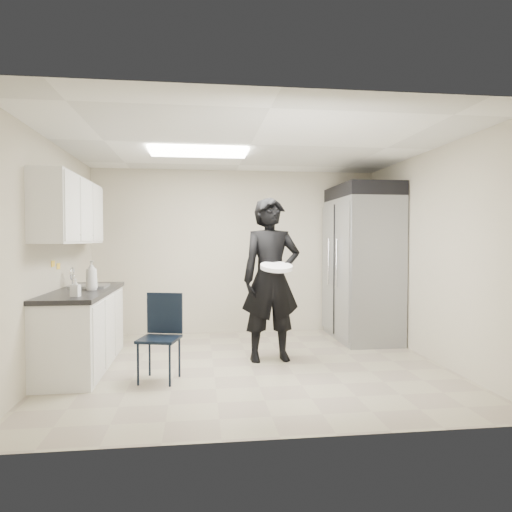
{
  "coord_description": "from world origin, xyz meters",
  "views": [
    {
      "loc": [
        -0.6,
        -5.3,
        1.49
      ],
      "look_at": [
        0.09,
        0.2,
        1.29
      ],
      "focal_mm": 32.0,
      "sensor_mm": 36.0,
      "label": 1
    }
  ],
  "objects": [
    {
      "name": "lower_counter",
      "position": [
        -1.95,
        0.2,
        0.43
      ],
      "size": [
        0.6,
        1.9,
        0.86
      ],
      "primitive_type": "cube",
      "color": "silver",
      "rests_on": "floor"
    },
    {
      "name": "upper_cabinets",
      "position": [
        -2.08,
        0.2,
        1.83
      ],
      "size": [
        0.35,
        1.8,
        0.75
      ],
      "primitive_type": "cube",
      "color": "silver",
      "rests_on": "left_wall"
    },
    {
      "name": "soap_bottle_a",
      "position": [
        -1.83,
        0.13,
        1.08
      ],
      "size": [
        0.18,
        0.18,
        0.34
      ],
      "primitive_type": "imported",
      "rotation": [
        0.0,
        0.0,
        0.57
      ],
      "color": "white",
      "rests_on": "countertop"
    },
    {
      "name": "soap_bottle_b",
      "position": [
        -1.85,
        -0.48,
        1.0
      ],
      "size": [
        0.1,
        0.1,
        0.18
      ],
      "primitive_type": "imported",
      "rotation": [
        0.0,
        0.0,
        -0.16
      ],
      "color": "#AAABB6",
      "rests_on": "countertop"
    },
    {
      "name": "back_wall",
      "position": [
        0.0,
        2.0,
        1.3
      ],
      "size": [
        4.5,
        0.0,
        4.5
      ],
      "primitive_type": "plane",
      "rotation": [
        1.57,
        0.0,
        0.0
      ],
      "color": "#BBB39B",
      "rests_on": "floor"
    },
    {
      "name": "faucet",
      "position": [
        -2.13,
        0.45,
        1.02
      ],
      "size": [
        0.02,
        0.02,
        0.24
      ],
      "primitive_type": "cylinder",
      "color": "silver",
      "rests_on": "countertop"
    },
    {
      "name": "bucket_lid",
      "position": [
        0.3,
        -0.02,
        1.17
      ],
      "size": [
        0.42,
        0.42,
        0.05
      ],
      "primitive_type": "cylinder",
      "rotation": [
        0.0,
        0.0,
        0.1
      ],
      "color": "silver",
      "rests_on": "man_tuxedo"
    },
    {
      "name": "man_tuxedo",
      "position": [
        0.28,
        0.23,
        1.0
      ],
      "size": [
        0.78,
        0.56,
        2.01
      ],
      "primitive_type": "imported",
      "rotation": [
        0.0,
        0.0,
        0.1
      ],
      "color": "black",
      "rests_on": "floor"
    },
    {
      "name": "ceiling",
      "position": [
        0.0,
        0.0,
        2.6
      ],
      "size": [
        4.5,
        4.5,
        0.0
      ],
      "primitive_type": "plane",
      "rotation": [
        3.14,
        0.0,
        0.0
      ],
      "color": "white",
      "rests_on": "back_wall"
    },
    {
      "name": "sink",
      "position": [
        -1.93,
        0.45,
        0.87
      ],
      "size": [
        0.42,
        0.4,
        0.14
      ],
      "primitive_type": "cube",
      "color": "gray",
      "rests_on": "countertop"
    },
    {
      "name": "fridge_compressor",
      "position": [
        1.83,
        1.27,
        2.2
      ],
      "size": [
        0.8,
        1.35,
        0.2
      ],
      "primitive_type": "cube",
      "color": "black",
      "rests_on": "commercial_fridge"
    },
    {
      "name": "floor",
      "position": [
        0.0,
        0.0,
        0.0
      ],
      "size": [
        4.5,
        4.5,
        0.0
      ],
      "primitive_type": "plane",
      "color": "tan",
      "rests_on": "ground"
    },
    {
      "name": "towel_dispenser",
      "position": [
        -2.14,
        1.35,
        1.62
      ],
      "size": [
        0.22,
        0.3,
        0.35
      ],
      "primitive_type": "cube",
      "color": "black",
      "rests_on": "left_wall"
    },
    {
      "name": "commercial_fridge",
      "position": [
        1.83,
        1.27,
        1.05
      ],
      "size": [
        0.8,
        1.35,
        2.1
      ],
      "primitive_type": "cube",
      "color": "gray",
      "rests_on": "floor"
    },
    {
      "name": "notice_sticker_right",
      "position": [
        -2.24,
        0.3,
        1.18
      ],
      "size": [
        0.0,
        0.12,
        0.07
      ],
      "primitive_type": "cube",
      "color": "yellow",
      "rests_on": "left_wall"
    },
    {
      "name": "notice_sticker_left",
      "position": [
        -2.24,
        0.1,
        1.22
      ],
      "size": [
        0.0,
        0.12,
        0.07
      ],
      "primitive_type": "cube",
      "color": "yellow",
      "rests_on": "left_wall"
    },
    {
      "name": "right_wall",
      "position": [
        2.25,
        0.0,
        1.3
      ],
      "size": [
        0.0,
        4.0,
        4.0
      ],
      "primitive_type": "plane",
      "rotation": [
        1.57,
        0.0,
        -1.57
      ],
      "color": "#BBB39B",
      "rests_on": "floor"
    },
    {
      "name": "left_wall",
      "position": [
        -2.25,
        0.0,
        1.3
      ],
      "size": [
        0.0,
        4.0,
        4.0
      ],
      "primitive_type": "plane",
      "rotation": [
        1.57,
        0.0,
        1.57
      ],
      "color": "#BBB39B",
      "rests_on": "floor"
    },
    {
      "name": "ceiling_panel",
      "position": [
        -0.6,
        0.4,
        2.57
      ],
      "size": [
        1.2,
        0.6,
        0.02
      ],
      "primitive_type": "cube",
      "color": "white",
      "rests_on": "ceiling"
    },
    {
      "name": "folding_chair",
      "position": [
        -1.02,
        -0.45,
        0.44
      ],
      "size": [
        0.48,
        0.48,
        0.89
      ],
      "primitive_type": "cube",
      "rotation": [
        0.0,
        0.0,
        -0.25
      ],
      "color": "black",
      "rests_on": "floor"
    },
    {
      "name": "countertop",
      "position": [
        -1.95,
        0.2,
        0.89
      ],
      "size": [
        0.64,
        1.95,
        0.05
      ],
      "primitive_type": "cube",
      "color": "black",
      "rests_on": "lower_counter"
    }
  ]
}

